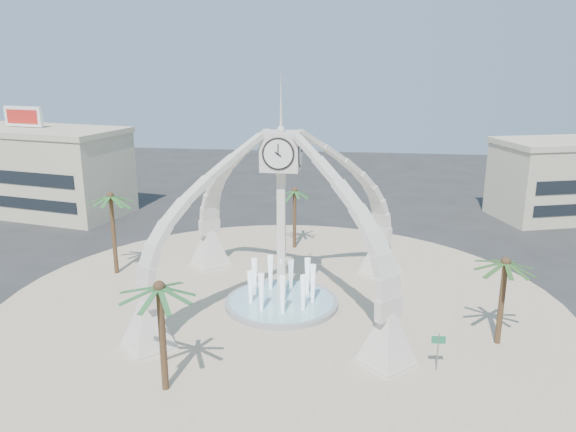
# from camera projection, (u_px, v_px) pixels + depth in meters

# --- Properties ---
(ground) EXTENTS (140.00, 140.00, 0.00)m
(ground) POSITION_uv_depth(u_px,v_px,m) (282.00, 306.00, 39.76)
(ground) COLOR #282828
(ground) RESTS_ON ground
(plaza) EXTENTS (40.00, 40.00, 0.06)m
(plaza) POSITION_uv_depth(u_px,v_px,m) (282.00, 305.00, 39.75)
(plaza) COLOR #C3B491
(plaza) RESTS_ON ground
(clock_tower) EXTENTS (17.94, 17.94, 16.30)m
(clock_tower) POSITION_uv_depth(u_px,v_px,m) (281.00, 218.00, 38.02)
(clock_tower) COLOR beige
(clock_tower) RESTS_ON ground
(fountain) EXTENTS (8.00, 8.00, 3.62)m
(fountain) POSITION_uv_depth(u_px,v_px,m) (282.00, 302.00, 39.68)
(fountain) COLOR #9A9A9D
(fountain) RESTS_ON ground
(building_nw) EXTENTS (23.75, 13.73, 11.90)m
(building_nw) POSITION_uv_depth(u_px,v_px,m) (30.00, 170.00, 63.54)
(building_nw) COLOR beige
(building_nw) RESTS_ON ground
(palm_east) EXTENTS (4.93, 4.93, 6.04)m
(palm_east) POSITION_uv_depth(u_px,v_px,m) (506.00, 263.00, 33.04)
(palm_east) COLOR brown
(palm_east) RESTS_ON ground
(palm_west) EXTENTS (4.28, 4.28, 7.25)m
(palm_west) POSITION_uv_depth(u_px,v_px,m) (110.00, 197.00, 44.06)
(palm_west) COLOR brown
(palm_west) RESTS_ON ground
(palm_north) EXTENTS (4.29, 4.29, 6.12)m
(palm_north) POSITION_uv_depth(u_px,v_px,m) (295.00, 191.00, 50.60)
(palm_north) COLOR brown
(palm_north) RESTS_ON ground
(palm_south) EXTENTS (4.87, 4.87, 6.58)m
(palm_south) POSITION_uv_depth(u_px,v_px,m) (159.00, 288.00, 28.10)
(palm_south) COLOR brown
(palm_south) RESTS_ON ground
(street_sign) EXTENTS (0.85, 0.09, 2.32)m
(street_sign) POSITION_uv_depth(u_px,v_px,m) (438.00, 344.00, 30.95)
(street_sign) COLOR slate
(street_sign) RESTS_ON ground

